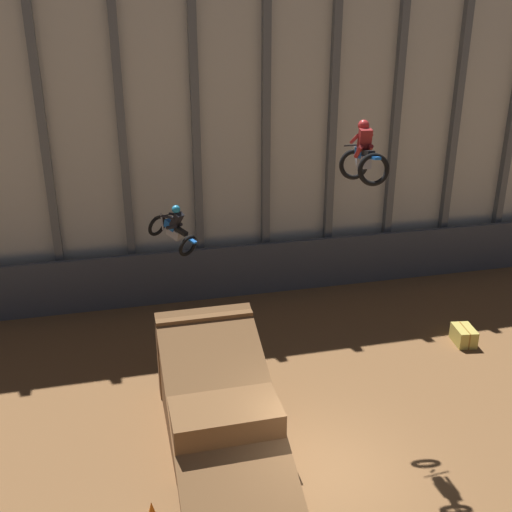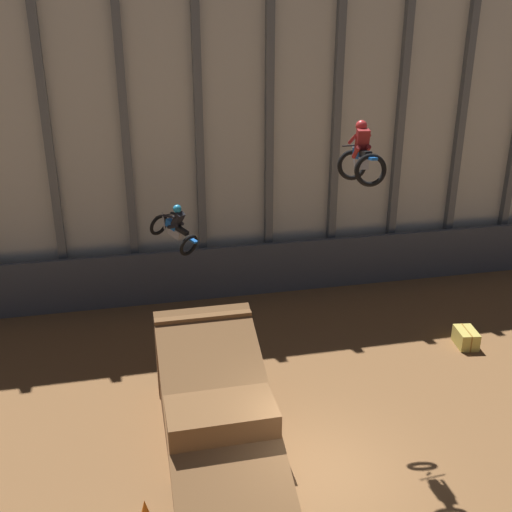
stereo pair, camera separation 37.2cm
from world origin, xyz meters
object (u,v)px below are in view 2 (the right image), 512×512
object	(u,v)px
dirt_ramp	(213,393)
hay_bale_trackside	(466,338)
rider_bike_left_air	(175,229)
rider_bike_right_air	(361,158)
traffic_cone_near_ramp	(145,511)

from	to	relation	value
dirt_ramp	hay_bale_trackside	bearing A→B (deg)	13.87
rider_bike_left_air	hay_bale_trackside	distance (m)	10.02
dirt_ramp	rider_bike_right_air	size ratio (longest dim) A/B	3.20
rider_bike_left_air	hay_bale_trackside	xyz separation A→B (m)	(8.98, -2.76, -3.48)
hay_bale_trackside	dirt_ramp	bearing A→B (deg)	-166.13
dirt_ramp	rider_bike_left_air	world-z (taller)	rider_bike_left_air
rider_bike_left_air	hay_bale_trackside	bearing A→B (deg)	-54.81
dirt_ramp	rider_bike_right_air	xyz separation A→B (m)	(3.55, -0.32, 6.08)
rider_bike_right_air	hay_bale_trackside	distance (m)	8.72
rider_bike_right_air	hay_bale_trackside	bearing A→B (deg)	30.58
rider_bike_left_air	rider_bike_right_air	xyz separation A→B (m)	(3.93, -5.21, 3.19)
traffic_cone_near_ramp	rider_bike_right_air	bearing A→B (deg)	26.66
traffic_cone_near_ramp	rider_bike_left_air	bearing A→B (deg)	79.00
dirt_ramp	hay_bale_trackside	distance (m)	8.88
rider_bike_left_air	traffic_cone_near_ramp	distance (m)	8.82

